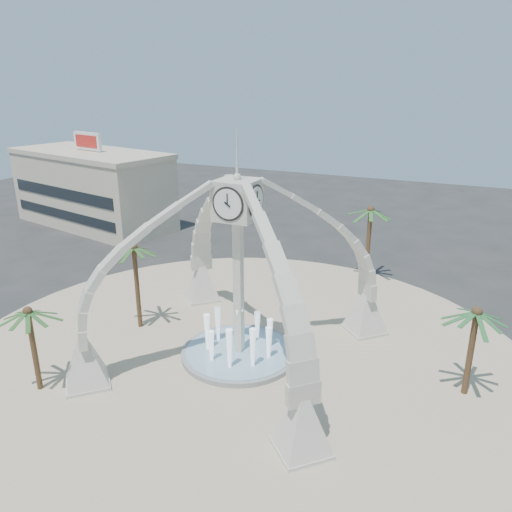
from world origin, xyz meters
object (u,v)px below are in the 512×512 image
at_px(clock_tower, 238,268).
at_px(palm_south, 28,313).
at_px(palm_east, 477,313).
at_px(fountain, 239,352).
at_px(palm_west, 134,249).
at_px(palm_north, 371,211).

height_order(clock_tower, palm_south, clock_tower).
bearing_deg(palm_east, clock_tower, -173.04).
distance_m(palm_east, palm_south, 26.03).
height_order(palm_east, palm_south, palm_east).
height_order(fountain, palm_west, palm_west).
distance_m(fountain, palm_north, 19.15).
xyz_separation_m(palm_north, palm_south, (-14.26, -25.99, -1.59)).
relative_size(palm_west, palm_south, 1.20).
bearing_deg(fountain, palm_south, -137.54).
xyz_separation_m(clock_tower, palm_west, (-8.87, 0.66, -0.11)).
xyz_separation_m(palm_east, palm_south, (-23.86, -10.40, -0.19)).
bearing_deg(palm_south, fountain, 42.46).
distance_m(clock_tower, palm_south, 12.87).
xyz_separation_m(fountain, palm_east, (14.41, 1.76, 5.13)).
height_order(clock_tower, palm_west, clock_tower).
bearing_deg(palm_west, fountain, -4.27).
distance_m(palm_west, palm_north, 21.58).
xyz_separation_m(fountain, palm_north, (4.81, 17.35, 6.53)).
bearing_deg(fountain, clock_tower, -90.00).
bearing_deg(palm_west, palm_south, -93.53).
bearing_deg(palm_west, clock_tower, -4.27).
xyz_separation_m(clock_tower, fountain, (0.00, 0.00, -6.20)).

